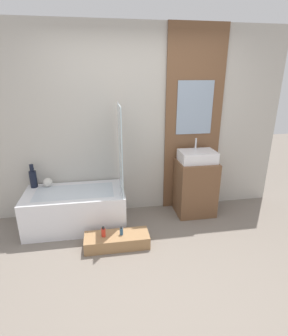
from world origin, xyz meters
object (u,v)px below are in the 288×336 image
Objects in this scene: bottle_soap_primary at (103,232)px; wooden_step_bench at (117,240)px; vase_tall_dark at (33,178)px; sink at (197,156)px; vase_round_light at (48,182)px; bathtub at (76,209)px; bottle_soap_secondary at (121,231)px.

wooden_step_bench is at bearing 0.00° from bottle_soap_primary.
sink is at bearing -3.87° from vase_tall_dark.
vase_round_light is at bearing 138.17° from wooden_step_bench.
bathtub is at bearing -31.88° from vase_round_light.
sink is (1.70, 0.09, 0.62)m from bathtub.
bathtub is 0.72m from vase_tall_dark.
bottle_soap_primary is (-0.15, 0.00, 0.13)m from wooden_step_bench.
vase_round_light is at bearing 148.12° from bathtub.
vase_tall_dark is 1.28m from bottle_soap_primary.
vase_tall_dark is at bearing 142.99° from wooden_step_bench.
vase_round_light is (-0.88, 0.78, 0.49)m from wooden_step_bench.
bottle_soap_secondary is at bearing -44.46° from bathtub.
vase_tall_dark is at bearing 138.59° from bottle_soap_primary.
vase_tall_dark reaches higher than bottle_soap_primary.
bathtub is at bearing 122.50° from bottle_soap_primary.
bathtub is 10.49× the size of vase_round_light.
wooden_step_bench is at bearing -151.61° from sink.
vase_tall_dark reaches higher than wooden_step_bench.
bathtub is at bearing 132.46° from wooden_step_bench.
wooden_step_bench is at bearing -37.01° from vase_tall_dark.
sink is 1.64m from bottle_soap_primary.
bathtub is at bearing -23.84° from vase_tall_dark.
vase_tall_dark is (-1.06, 0.80, 0.56)m from wooden_step_bench.
sink is 3.99× the size of bottle_soap_primary.
vase_round_light is 1.19× the size of bottle_soap_secondary.
sink is 1.47m from bottle_soap_secondary.
bottle_soap_secondary is (1.12, -0.80, -0.44)m from vase_tall_dark.
bottle_soap_primary is 0.21m from bottle_soap_secondary.
wooden_step_bench is 0.14m from bottle_soap_secondary.
vase_round_light is (-0.37, 0.23, 0.31)m from bathtub.
vase_tall_dark is (-2.26, 0.15, -0.24)m from sink.
bathtub reaches higher than bottle_soap_primary.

